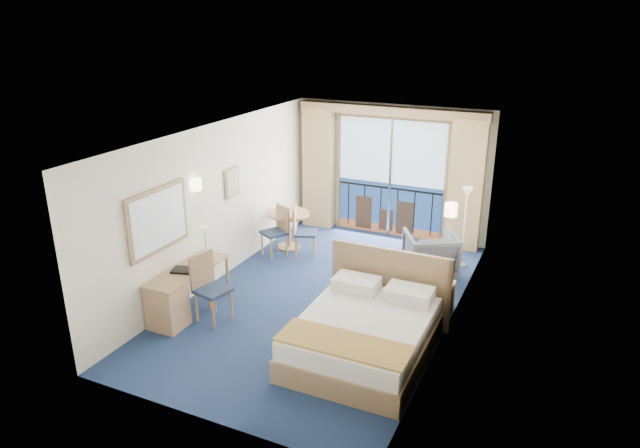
{
  "coord_description": "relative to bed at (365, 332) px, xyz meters",
  "views": [
    {
      "loc": [
        3.39,
        -7.54,
        4.34
      ],
      "look_at": [
        -0.18,
        0.2,
        1.2
      ],
      "focal_mm": 32.0,
      "sensor_mm": 36.0,
      "label": 1
    }
  ],
  "objects": [
    {
      "name": "armchair",
      "position": [
        0.15,
        2.84,
        0.07
      ],
      "size": [
        1.15,
        1.16,
        0.78
      ],
      "primitive_type": "imported",
      "rotation": [
        0.0,
        0.0,
        3.66
      ],
      "color": "#474A56",
      "rests_on": "ground"
    },
    {
      "name": "table_chair_a",
      "position": [
        -2.28,
        2.63,
        0.22
      ],
      "size": [
        0.55,
        0.54,
        0.97
      ],
      "rotation": [
        0.0,
        0.0,
        1.93
      ],
      "color": "#21304E",
      "rests_on": "ground"
    },
    {
      "name": "pelmet",
      "position": [
        -1.14,
        4.32,
        2.26
      ],
      "size": [
        3.8,
        0.25,
        0.18
      ],
      "primitive_type": "cube",
      "color": "tan",
      "rests_on": "room_walls"
    },
    {
      "name": "phone",
      "position": [
        0.68,
        1.57,
        0.22
      ],
      "size": [
        0.21,
        0.18,
        0.08
      ],
      "primitive_type": "cube",
      "rotation": [
        0.0,
        0.0,
        0.19
      ],
      "color": "silver",
      "rests_on": "nightstand"
    },
    {
      "name": "table_chair_b",
      "position": [
        -2.7,
        2.49,
        0.23
      ],
      "size": [
        0.57,
        0.58,
        0.97
      ],
      "rotation": [
        0.0,
        0.0,
        -0.52
      ],
      "color": "#21304E",
      "rests_on": "ground"
    },
    {
      "name": "wall_print",
      "position": [
        -3.12,
        1.67,
        1.28
      ],
      "size": [
        0.04,
        0.42,
        0.52
      ],
      "color": "tan",
      "rests_on": "room_walls"
    },
    {
      "name": "curtain_right",
      "position": [
        0.41,
        4.29,
        0.95
      ],
      "size": [
        0.65,
        0.22,
        2.55
      ],
      "primitive_type": "cube",
      "color": "tan",
      "rests_on": "room_walls"
    },
    {
      "name": "desk_lamp",
      "position": [
        -2.91,
        0.51,
        0.74
      ],
      "size": [
        0.13,
        0.13,
        0.48
      ],
      "color": "silver",
      "rests_on": "desk"
    },
    {
      "name": "mirror",
      "position": [
        -3.12,
        -0.28,
        1.23
      ],
      "size": [
        0.05,
        1.25,
        0.95
      ],
      "color": "tan",
      "rests_on": "room_walls"
    },
    {
      "name": "room_walls",
      "position": [
        -1.14,
        1.22,
        1.46
      ],
      "size": [
        4.04,
        6.54,
        2.72
      ],
      "color": "#EDE9CD",
      "rests_on": "ground"
    },
    {
      "name": "folder",
      "position": [
        -2.89,
        -0.1,
        0.4
      ],
      "size": [
        0.4,
        0.34,
        0.03
      ],
      "primitive_type": "cube",
      "rotation": [
        0.0,
        0.0,
        0.29
      ],
      "color": "black",
      "rests_on": "desk"
    },
    {
      "name": "sconce_right",
      "position": [
        0.8,
        1.07,
        1.53
      ],
      "size": [
        0.18,
        0.18,
        0.18
      ],
      "primitive_type": "cylinder",
      "color": "beige",
      "rests_on": "room_walls"
    },
    {
      "name": "desk_chair",
      "position": [
        -2.45,
        -0.1,
        0.26
      ],
      "size": [
        0.54,
        0.53,
        1.04
      ],
      "rotation": [
        0.0,
        0.0,
        1.36
      ],
      "color": "#21304E",
      "rests_on": "ground"
    },
    {
      "name": "round_table",
      "position": [
        -2.68,
        2.89,
        0.23
      ],
      "size": [
        0.81,
        0.81,
        0.73
      ],
      "color": "tan",
      "rests_on": "ground"
    },
    {
      "name": "desk",
      "position": [
        -2.87,
        -0.44,
        0.07
      ],
      "size": [
        0.52,
        1.51,
        0.71
      ],
      "color": "tan",
      "rests_on": "ground"
    },
    {
      "name": "curtain_left",
      "position": [
        -2.69,
        4.29,
        0.95
      ],
      "size": [
        0.65,
        0.22,
        2.55
      ],
      "primitive_type": "cube",
      "color": "tan",
      "rests_on": "room_walls"
    },
    {
      "name": "floor",
      "position": [
        -1.14,
        1.22,
        -0.32
      ],
      "size": [
        6.5,
        6.5,
        0.0
      ],
      "primitive_type": "plane",
      "color": "navy",
      "rests_on": "ground"
    },
    {
      "name": "balcony_door",
      "position": [
        -1.15,
        4.43,
        0.82
      ],
      "size": [
        2.36,
        0.03,
        2.52
      ],
      "color": "navy",
      "rests_on": "room_walls"
    },
    {
      "name": "bed",
      "position": [
        0.0,
        0.0,
        0.0
      ],
      "size": [
        1.83,
        2.17,
        1.15
      ],
      "color": "tan",
      "rests_on": "ground"
    },
    {
      "name": "nightstand",
      "position": [
        0.64,
        1.56,
        -0.07
      ],
      "size": [
        0.38,
        0.36,
        0.5
      ],
      "primitive_type": "cube",
      "color": "tan",
      "rests_on": "ground"
    },
    {
      "name": "sconce_left",
      "position": [
        -3.08,
        0.62,
        1.53
      ],
      "size": [
        0.18,
        0.18,
        0.18
      ],
      "primitive_type": "cylinder",
      "color": "beige",
      "rests_on": "room_walls"
    },
    {
      "name": "floor_lamp",
      "position": [
        0.59,
        3.45,
        0.81
      ],
      "size": [
        0.21,
        0.21,
        1.49
      ],
      "color": "silver",
      "rests_on": "ground"
    }
  ]
}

